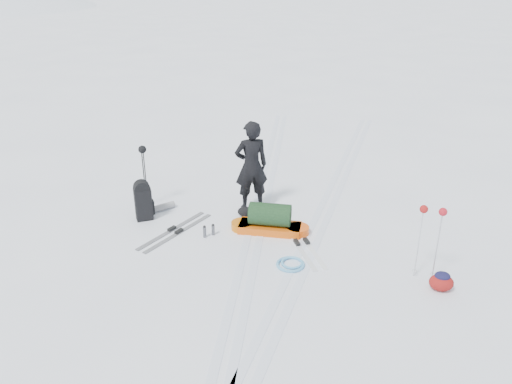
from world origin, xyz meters
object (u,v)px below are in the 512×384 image
pulk_sled (270,221)px  ski_poles_black (143,157)px  skier (251,166)px  expedition_rucksack (146,201)px

pulk_sled → ski_poles_black: size_ratio=1.13×
skier → ski_poles_black: 2.34m
pulk_sled → skier: bearing=119.4°
pulk_sled → expedition_rucksack: expedition_rucksack is taller
ski_poles_black → skier: bearing=-4.2°
expedition_rucksack → ski_poles_black: 0.98m
pulk_sled → ski_poles_black: ski_poles_black is taller
skier → pulk_sled: 1.38m
pulk_sled → expedition_rucksack: (-2.65, 0.13, 0.17)m
skier → expedition_rucksack: bearing=-2.2°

